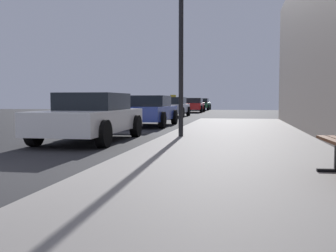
{
  "coord_description": "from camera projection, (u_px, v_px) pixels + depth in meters",
  "views": [
    {
      "loc": [
        4.04,
        -4.39,
        1.08
      ],
      "look_at": [
        2.62,
        3.34,
        0.57
      ],
      "focal_mm": 42.67,
      "sensor_mm": 36.0,
      "label": 1
    }
  ],
  "objects": [
    {
      "name": "car_red",
      "position": [
        193.0,
        105.0,
        35.71
      ],
      "size": [
        1.99,
        4.09,
        1.27
      ],
      "rotation": [
        0.0,
        0.0,
        3.14
      ],
      "color": "red",
      "rests_on": "ground_plane"
    },
    {
      "name": "street_lamp",
      "position": [
        181.0,
        9.0,
        10.06
      ],
      "size": [
        0.36,
        0.36,
        4.78
      ],
      "color": "black",
      "rests_on": "sidewalk"
    },
    {
      "name": "sidewalk",
      "position": [
        236.0,
        192.0,
        4.38
      ],
      "size": [
        4.0,
        32.0,
        0.15
      ],
      "primitive_type": "cube",
      "color": "gray",
      "rests_on": "ground_plane"
    },
    {
      "name": "car_green",
      "position": [
        201.0,
        104.0,
        43.76
      ],
      "size": [
        2.05,
        4.37,
        1.27
      ],
      "rotation": [
        0.0,
        0.0,
        3.14
      ],
      "color": "#196638",
      "rests_on": "ground_plane"
    },
    {
      "name": "car_white",
      "position": [
        91.0,
        117.0,
        10.59
      ],
      "size": [
        1.92,
        4.39,
        1.27
      ],
      "rotation": [
        0.0,
        0.0,
        3.14
      ],
      "color": "white",
      "rests_on": "ground_plane"
    },
    {
      "name": "car_silver",
      "position": [
        173.0,
        107.0,
        26.25
      ],
      "size": [
        1.92,
        4.43,
        1.43
      ],
      "rotation": [
        0.0,
        0.0,
        3.14
      ],
      "color": "#B7B7BF",
      "rests_on": "ground_plane"
    },
    {
      "name": "car_blue",
      "position": [
        147.0,
        110.0,
        16.79
      ],
      "size": [
        2.07,
        4.37,
        1.27
      ],
      "rotation": [
        0.0,
        0.0,
        3.14
      ],
      "color": "#233899",
      "rests_on": "ground_plane"
    }
  ]
}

